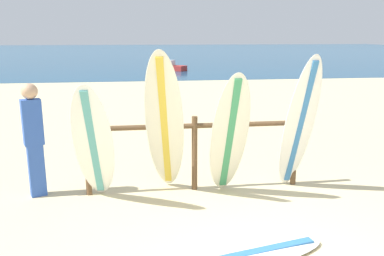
% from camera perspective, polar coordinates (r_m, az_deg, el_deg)
% --- Properties ---
extents(ocean_water, '(120.00, 80.00, 0.01)m').
position_cam_1_polar(ocean_water, '(61.39, -6.71, 10.92)').
color(ocean_water, navy).
rests_on(ocean_water, ground).
extents(surfboard_rack, '(3.42, 0.09, 1.20)m').
position_cam_1_polar(surfboard_rack, '(6.23, 0.37, -1.99)').
color(surfboard_rack, brown).
rests_on(surfboard_rack, ground).
extents(surfboard_leaning_far_left, '(0.64, 0.98, 1.84)m').
position_cam_1_polar(surfboard_leaning_far_left, '(5.78, -14.03, -2.28)').
color(surfboard_leaning_far_left, white).
rests_on(surfboard_leaning_far_left, ground).
extents(surfboard_leaning_left, '(0.75, 1.20, 2.27)m').
position_cam_1_polar(surfboard_leaning_left, '(5.85, -3.97, 0.43)').
color(surfboard_leaning_left, silver).
rests_on(surfboard_leaning_left, ground).
extents(surfboard_leaning_center_left, '(0.63, 0.82, 1.95)m').
position_cam_1_polar(surfboard_leaning_center_left, '(5.91, 5.41, -1.05)').
color(surfboard_leaning_center_left, silver).
rests_on(surfboard_leaning_center_left, ground).
extents(surfboard_leaning_center, '(0.60, 0.80, 2.19)m').
position_cam_1_polar(surfboard_leaning_center, '(6.29, 15.20, 0.51)').
color(surfboard_leaning_center, white).
rests_on(surfboard_leaning_center, ground).
extents(beachgoer_standing, '(0.33, 0.27, 1.75)m').
position_cam_1_polar(beachgoer_standing, '(6.40, -21.86, -1.00)').
color(beachgoer_standing, '#3359B2').
rests_on(beachgoer_standing, ground).
extents(small_boat_offshore, '(2.71, 2.33, 0.71)m').
position_cam_1_polar(small_boat_offshore, '(28.08, -3.59, 8.81)').
color(small_boat_offshore, '#B22D28').
rests_on(small_boat_offshore, ocean_water).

